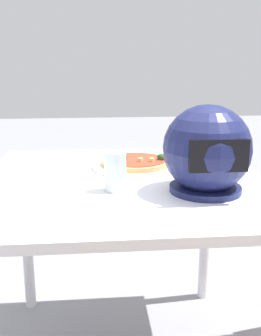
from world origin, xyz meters
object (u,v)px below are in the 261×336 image
object	(u,v)px
dining_table	(125,204)
motorcycle_helmet	(207,151)
drinking_glass	(115,171)
pizza	(134,161)

from	to	relation	value
dining_table	motorcycle_helmet	world-z (taller)	motorcycle_helmet
motorcycle_helmet	drinking_glass	world-z (taller)	motorcycle_helmet
dining_table	motorcycle_helmet	bearing A→B (deg)	147.28
pizza	motorcycle_helmet	world-z (taller)	motorcycle_helmet
dining_table	pizza	size ratio (longest dim) A/B	3.74
pizza	drinking_glass	size ratio (longest dim) A/B	2.09
pizza	motorcycle_helmet	size ratio (longest dim) A/B	0.96
dining_table	pizza	world-z (taller)	pizza
pizza	dining_table	bearing A→B (deg)	72.51
dining_table	motorcycle_helmet	size ratio (longest dim) A/B	3.58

